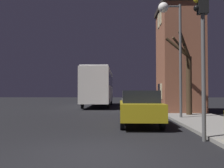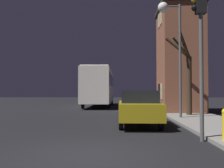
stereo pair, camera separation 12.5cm
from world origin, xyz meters
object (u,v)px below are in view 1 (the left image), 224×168
Objects in this scene: bare_tree at (187,74)px; bus at (99,85)px; streetlamp at (170,28)px; car_mid_lane at (134,102)px; car_near_lane at (139,107)px; traffic_light at (202,29)px.

bare_tree is 0.46× the size of bus.
streetlamp reaches higher than car_mid_lane.
bare_tree is 1.29× the size of car_mid_lane.
streetlamp is 6.73m from car_mid_lane.
car_near_lane is at bearing -77.93° from bus.
streetlamp is 6.07m from traffic_light.
traffic_light is at bearing -92.26° from streetlamp.
traffic_light is at bearing -65.65° from car_near_lane.
traffic_light is 11.28m from car_mid_lane.
streetlamp is 0.57× the size of bus.
streetlamp is 5.05m from car_near_lane.
traffic_light is 0.96× the size of bare_tree.
car_near_lane is (3.02, -14.12, -1.39)m from bus.
car_mid_lane is at bearing -64.93° from bus.
bus is 14.50m from car_near_lane.
traffic_light is 0.44× the size of bus.
traffic_light is 1.23× the size of car_mid_lane.
car_mid_lane is at bearing 88.50° from car_near_lane.
bus is at bearing 112.40° from streetlamp.
bus is (-4.65, 17.73, -1.19)m from traffic_light.
bare_tree is at bearing -49.52° from car_mid_lane.
bare_tree is (1.27, 1.54, -2.37)m from streetlamp.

